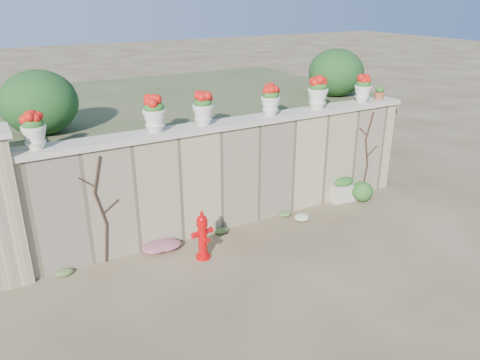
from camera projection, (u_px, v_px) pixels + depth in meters
ground at (288, 262)px, 8.02m from camera, size 80.00×80.00×0.00m
stone_wall at (236, 175)px, 9.10m from camera, size 8.00×0.40×2.00m
wall_cap at (236, 123)px, 8.71m from camera, size 8.10×0.52×0.10m
raised_fill at (173, 135)px, 11.67m from camera, size 9.00×6.00×2.00m
back_shrub_left at (39, 103)px, 8.01m from camera, size 1.30×1.30×1.10m
back_shrub_right at (336, 73)px, 11.06m from camera, size 1.30×1.30×1.10m
vine_left at (101, 209)px, 7.68m from camera, size 0.60×0.04×1.91m
vine_right at (367, 153)px, 10.42m from camera, size 0.60×0.04×1.91m
fire_hydrant at (202, 235)px, 7.99m from camera, size 0.39×0.27×0.89m
planter_box at (343, 189)px, 10.37m from camera, size 0.67×0.44×0.53m
green_shrub at (365, 189)px, 10.31m from camera, size 0.58×0.52×0.55m
magenta_clump at (163, 245)px, 8.35m from camera, size 0.86×0.57×0.23m
white_flowers at (298, 217)px, 9.43m from camera, size 0.48×0.39×0.17m
urn_pot_0 at (34, 131)px, 6.98m from camera, size 0.36×0.36×0.57m
urn_pot_1 at (154, 114)px, 7.85m from camera, size 0.39×0.39×0.62m
urn_pot_2 at (203, 109)px, 8.27m from camera, size 0.37×0.37×0.59m
urn_pot_3 at (270, 101)px, 8.93m from camera, size 0.37×0.37×0.58m
urn_pot_4 at (318, 93)px, 9.45m from camera, size 0.42×0.42×0.65m
urn_pot_5 at (363, 89)px, 10.03m from camera, size 0.36×0.36×0.57m
terracotta_pot at (379, 94)px, 10.33m from camera, size 0.23×0.23×0.28m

